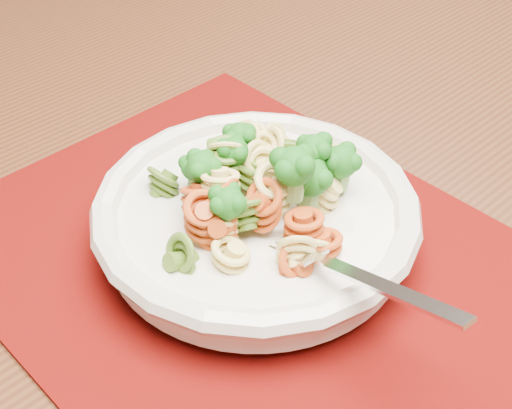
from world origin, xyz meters
The scene contains 5 objects.
dining_table centered at (-0.04, -0.14, 0.62)m, with size 1.74×1.32×0.70m.
placemat centered at (-0.01, -0.27, 0.70)m, with size 0.44×0.34×0.00m, color #500503.
pasta_bowl centered at (-0.02, -0.26, 0.73)m, with size 0.24×0.24×0.05m.
pasta_broccoli_heap centered at (-0.02, -0.26, 0.75)m, with size 0.21×0.21×0.06m, color #E7D672, non-canonical shape.
fork centered at (0.03, -0.28, 0.74)m, with size 0.19×0.02×0.01m, color silver, non-canonical shape.
Camera 1 is at (0.20, -0.58, 1.07)m, focal length 50.00 mm.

